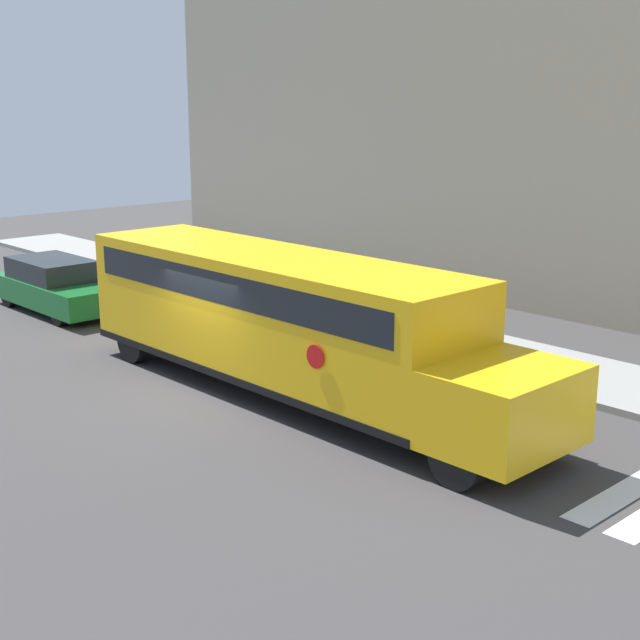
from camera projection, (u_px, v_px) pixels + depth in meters
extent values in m
plane|color=#3A3838|center=(207.00, 392.00, 18.77)|extent=(60.00, 60.00, 0.00)
cube|color=gray|center=(411.00, 334.00, 23.07)|extent=(44.00, 3.00, 0.15)
cube|color=#9E937F|center=(564.00, 80.00, 25.81)|extent=(32.00, 4.00, 13.07)
cube|color=white|center=(628.00, 490.00, 14.10)|extent=(0.50, 3.20, 0.01)
cube|color=yellow|center=(272.00, 312.00, 18.60)|extent=(9.89, 2.50, 2.46)
cube|color=yellow|center=(505.00, 407.00, 14.57)|extent=(1.89, 2.50, 1.34)
cube|color=black|center=(272.00, 365.00, 18.88)|extent=(9.89, 2.54, 0.16)
cube|color=black|center=(271.00, 280.00, 18.43)|extent=(9.10, 2.53, 0.64)
cylinder|color=red|center=(315.00, 357.00, 15.85)|extent=(0.44, 0.02, 0.44)
cylinder|color=black|center=(535.00, 425.00, 15.51)|extent=(1.00, 0.30, 1.00)
cylinder|color=black|center=(457.00, 458.00, 14.08)|extent=(1.00, 0.30, 1.00)
cylinder|color=black|center=(208.00, 325.00, 22.25)|extent=(1.00, 0.30, 1.00)
cylinder|color=black|center=(134.00, 341.00, 20.82)|extent=(1.00, 0.30, 1.00)
cube|color=#196B2D|center=(58.00, 292.00, 25.70)|extent=(4.72, 1.82, 0.70)
cube|color=#1E2328|center=(52.00, 269.00, 25.75)|extent=(2.64, 1.67, 0.59)
cylinder|color=black|center=(111.00, 305.00, 25.19)|extent=(0.64, 0.22, 0.64)
cylinder|color=black|center=(59.00, 314.00, 24.14)|extent=(0.64, 0.22, 0.64)
cylinder|color=black|center=(58.00, 289.00, 27.39)|extent=(0.64, 0.22, 0.64)
cylinder|color=black|center=(9.00, 296.00, 26.34)|extent=(0.64, 0.22, 0.64)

